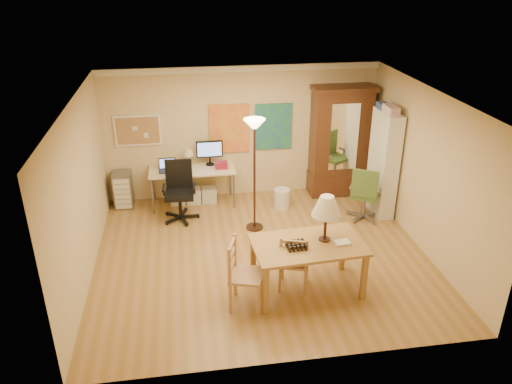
{
  "coord_description": "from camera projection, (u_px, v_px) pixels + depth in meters",
  "views": [
    {
      "loc": [
        -1.19,
        -7.1,
        4.53
      ],
      "look_at": [
        -0.05,
        0.3,
        1.03
      ],
      "focal_mm": 35.0,
      "sensor_mm": 36.0,
      "label": 1
    }
  ],
  "objects": [
    {
      "name": "dining_table",
      "position": [
        315.0,
        233.0,
        7.18
      ],
      "size": [
        1.67,
        1.08,
        1.51
      ],
      "color": "#915D2F",
      "rests_on": "floor"
    },
    {
      "name": "bookshelf",
      "position": [
        383.0,
        164.0,
        9.47
      ],
      "size": [
        0.3,
        0.81,
        2.02
      ],
      "color": "white",
      "rests_on": "floor"
    },
    {
      "name": "crown_molding",
      "position": [
        241.0,
        68.0,
        9.52
      ],
      "size": [
        5.5,
        0.08,
        0.12
      ],
      "primitive_type": "cube",
      "color": "white",
      "rests_on": "floor"
    },
    {
      "name": "corkboard",
      "position": [
        138.0,
        131.0,
        9.73
      ],
      "size": [
        0.9,
        0.04,
        0.62
      ],
      "primitive_type": "cube",
      "color": "#AD7A51",
      "rests_on": "floor"
    },
    {
      "name": "ladder_chair_left",
      "position": [
        244.0,
        276.0,
        7.03
      ],
      "size": [
        0.57,
        0.59,
        1.03
      ],
      "color": "#9F7F49",
      "rests_on": "floor"
    },
    {
      "name": "office_chair_green",
      "position": [
        364.0,
        205.0,
        9.49
      ],
      "size": [
        0.67,
        0.67,
        1.08
      ],
      "color": "slate",
      "rests_on": "floor"
    },
    {
      "name": "wastebin",
      "position": [
        282.0,
        199.0,
        9.94
      ],
      "size": [
        0.32,
        0.32,
        0.4
      ],
      "primitive_type": "cylinder",
      "color": "silver",
      "rests_on": "floor"
    },
    {
      "name": "armoire",
      "position": [
        339.0,
        148.0,
        10.29
      ],
      "size": [
        1.24,
        0.59,
        2.29
      ],
      "color": "#38170F",
      "rests_on": "floor"
    },
    {
      "name": "computer_desk",
      "position": [
        194.0,
        182.0,
        10.03
      ],
      "size": [
        1.69,
        0.74,
        1.28
      ],
      "color": "beige",
      "rests_on": "floor"
    },
    {
      "name": "torchiere_lamp",
      "position": [
        254.0,
        142.0,
        8.56
      ],
      "size": [
        0.38,
        0.38,
        2.09
      ],
      "color": "#392017",
      "rests_on": "floor"
    },
    {
      "name": "ladder_chair_back",
      "position": [
        294.0,
        263.0,
        7.41
      ],
      "size": [
        0.54,
        0.52,
        0.93
      ],
      "color": "#9F7F49",
      "rests_on": "floor"
    },
    {
      "name": "office_chair_black",
      "position": [
        180.0,
        204.0,
        9.49
      ],
      "size": [
        0.7,
        0.7,
        1.14
      ],
      "color": "black",
      "rests_on": "floor"
    },
    {
      "name": "drawer_cart",
      "position": [
        123.0,
        190.0,
        9.96
      ],
      "size": [
        0.36,
        0.43,
        0.72
      ],
      "color": "slate",
      "rests_on": "floor"
    },
    {
      "name": "art_panel_right",
      "position": [
        274.0,
        127.0,
        10.12
      ],
      "size": [
        0.75,
        0.04,
        0.95
      ],
      "primitive_type": "cube",
      "color": "#23588E",
      "rests_on": "floor"
    },
    {
      "name": "floor",
      "position": [
        261.0,
        254.0,
        8.44
      ],
      "size": [
        5.5,
        5.5,
        0.0
      ],
      "primitive_type": "plane",
      "color": "olive",
      "rests_on": "ground"
    },
    {
      "name": "art_panel_left",
      "position": [
        230.0,
        129.0,
        10.0
      ],
      "size": [
        0.8,
        0.04,
        1.0
      ],
      "primitive_type": "cube",
      "color": "gold",
      "rests_on": "floor"
    }
  ]
}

